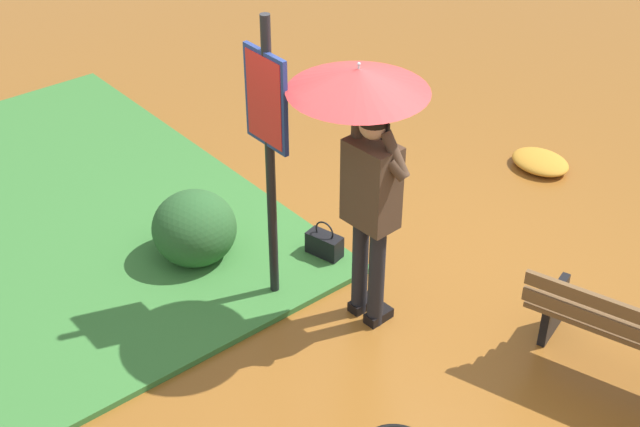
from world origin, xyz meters
The scene contains 8 objects.
ground_plane centered at (0.00, 0.00, 0.00)m, with size 18.00×18.00×0.00m, color brown.
grass_verge centered at (2.70, 1.81, 0.03)m, with size 4.80×4.00×0.05m.
person_with_umbrella centered at (0.01, 0.23, 1.55)m, with size 0.96×0.96×2.04m.
info_sign_post centered at (0.58, 0.60, 1.44)m, with size 0.44×0.07×2.30m.
handbag centered at (0.69, 0.00, 0.13)m, with size 0.32×0.21×0.37m.
park_bench centered at (-1.72, -0.66, 0.40)m, with size 1.44×0.77×0.75m.
shrub_cluster centered at (1.40, 0.79, 0.29)m, with size 0.76×0.69×0.62m.
leaf_pile_by_bench centered at (0.49, -2.55, 0.06)m, with size 0.58×0.46×0.13m.
Camera 1 is at (-3.79, 3.75, 4.37)m, focal length 49.37 mm.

